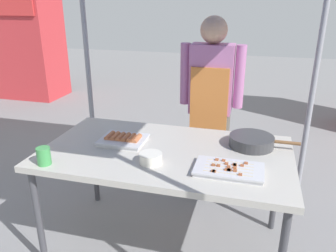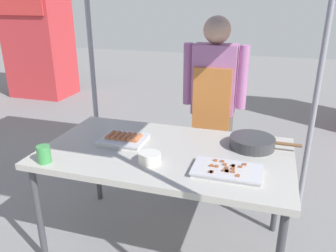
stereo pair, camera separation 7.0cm
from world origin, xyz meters
TOP-DOWN VIEW (x-y plane):
  - ground_plane at (0.00, 0.00)m, footprint 18.00×18.00m
  - stall_table at (0.00, 0.00)m, footprint 1.60×0.90m
  - tray_grilled_sausages at (-0.31, 0.04)m, footprint 0.30×0.25m
  - tray_meat_skewers at (0.42, -0.19)m, footprint 0.39×0.23m
  - cooking_wok at (0.53, 0.21)m, footprint 0.45×0.29m
  - condiment_bowl at (-0.04, -0.19)m, footprint 0.14×0.14m
  - drink_cup_near_edge at (-0.64, -0.38)m, footprint 0.08×0.08m
  - vendor_woman at (0.17, 0.76)m, footprint 0.52×0.23m
  - neighbor_stall_right at (-3.37, 3.22)m, footprint 1.01×0.77m

SIDE VIEW (x-z plane):
  - ground_plane at x=0.00m, z-range 0.00..0.00m
  - stall_table at x=0.00m, z-range 0.32..1.07m
  - tray_meat_skewers at x=0.42m, z-range 0.75..0.79m
  - tray_grilled_sausages at x=-0.31m, z-range 0.74..0.80m
  - condiment_bowl at x=-0.04m, z-range 0.75..0.81m
  - cooking_wok at x=0.53m, z-range 0.75..0.83m
  - drink_cup_near_edge at x=-0.64m, z-range 0.75..0.86m
  - vendor_woman at x=0.17m, z-range 0.14..1.69m
  - neighbor_stall_right at x=-3.37m, z-range 0.00..2.01m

